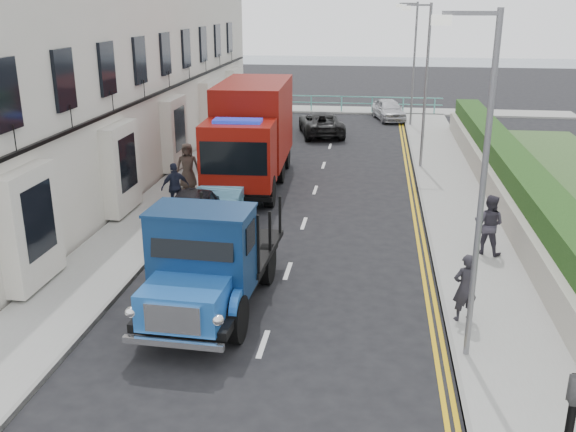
# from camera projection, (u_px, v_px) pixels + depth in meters

# --- Properties ---
(ground) EXTENTS (120.00, 120.00, 0.00)m
(ground) POSITION_uv_depth(u_px,v_px,m) (277.00, 303.00, 15.85)
(ground) COLOR black
(ground) RESTS_ON ground
(pavement_west) EXTENTS (2.40, 38.00, 0.12)m
(pavement_west) POSITION_uv_depth(u_px,v_px,m) (180.00, 191.00, 24.94)
(pavement_west) COLOR gray
(pavement_west) RESTS_ON ground
(pavement_east) EXTENTS (2.60, 38.00, 0.12)m
(pavement_east) POSITION_uv_depth(u_px,v_px,m) (456.00, 202.00, 23.60)
(pavement_east) COLOR gray
(pavement_east) RESTS_ON ground
(promenade) EXTENTS (30.00, 2.50, 0.12)m
(promenade) POSITION_uv_depth(u_px,v_px,m) (342.00, 110.00, 43.04)
(promenade) COLOR gray
(promenade) RESTS_ON ground
(sea_plane) EXTENTS (120.00, 120.00, 0.00)m
(sea_plane) POSITION_uv_depth(u_px,v_px,m) (357.00, 66.00, 72.15)
(sea_plane) COLOR slate
(sea_plane) RESTS_ON ground
(garden_east) EXTENTS (1.45, 28.00, 1.75)m
(garden_east) POSITION_uv_depth(u_px,v_px,m) (512.00, 182.00, 23.08)
(garden_east) COLOR #B2AD9E
(garden_east) RESTS_ON ground
(seafront_railing) EXTENTS (13.00, 0.08, 1.11)m
(seafront_railing) POSITION_uv_depth(u_px,v_px,m) (341.00, 104.00, 42.12)
(seafront_railing) COLOR #59B2A5
(seafront_railing) RESTS_ON ground
(lamp_near) EXTENTS (1.23, 0.18, 7.00)m
(lamp_near) POSITION_uv_depth(u_px,v_px,m) (477.00, 174.00, 12.15)
(lamp_near) COLOR slate
(lamp_near) RESTS_ON ground
(lamp_mid) EXTENTS (1.23, 0.18, 7.00)m
(lamp_mid) POSITION_uv_depth(u_px,v_px,m) (423.00, 77.00, 27.17)
(lamp_mid) COLOR slate
(lamp_mid) RESTS_ON ground
(lamp_far) EXTENTS (1.23, 0.18, 7.00)m
(lamp_far) POSITION_uv_depth(u_px,v_px,m) (412.00, 57.00, 36.55)
(lamp_far) COLOR slate
(lamp_far) RESTS_ON ground
(bedford_lorry) EXTENTS (2.52, 5.83, 2.70)m
(bedford_lorry) POSITION_uv_depth(u_px,v_px,m) (205.00, 269.00, 14.77)
(bedford_lorry) COLOR black
(bedford_lorry) RESTS_ON ground
(red_lorry) EXTENTS (2.86, 7.72, 4.00)m
(red_lorry) POSITION_uv_depth(u_px,v_px,m) (251.00, 132.00, 25.53)
(red_lorry) COLOR black
(red_lorry) RESTS_ON ground
(parked_car_front) EXTENTS (1.89, 4.18, 1.39)m
(parked_car_front) POSITION_uv_depth(u_px,v_px,m) (190.00, 215.00, 20.18)
(parked_car_front) COLOR black
(parked_car_front) RESTS_ON ground
(parked_car_mid) EXTENTS (1.81, 4.67, 1.51)m
(parked_car_mid) POSITION_uv_depth(u_px,v_px,m) (232.00, 182.00, 23.52)
(parked_car_mid) COLOR #518EAF
(parked_car_mid) RESTS_ON ground
(parked_car_rear) EXTENTS (2.07, 5.03, 1.46)m
(parked_car_rear) POSITION_uv_depth(u_px,v_px,m) (261.00, 143.00, 29.96)
(parked_car_rear) COLOR #ADADB2
(parked_car_rear) RESTS_ON ground
(seafront_car_left) EXTENTS (3.08, 5.00, 1.29)m
(seafront_car_left) POSITION_uv_depth(u_px,v_px,m) (321.00, 123.00, 35.29)
(seafront_car_left) COLOR black
(seafront_car_left) RESTS_ON ground
(seafront_car_right) EXTENTS (2.36, 4.01, 1.28)m
(seafront_car_right) POSITION_uv_depth(u_px,v_px,m) (389.00, 110.00, 39.68)
(seafront_car_right) COLOR #BCBDC2
(seafront_car_right) RESTS_ON ground
(pedestrian_east_near) EXTENTS (0.68, 0.56, 1.62)m
(pedestrian_east_near) POSITION_uv_depth(u_px,v_px,m) (465.00, 288.00, 14.53)
(pedestrian_east_near) COLOR #232227
(pedestrian_east_near) RESTS_ON pavement_east
(pedestrian_east_far) EXTENTS (1.06, 0.97, 1.77)m
(pedestrian_east_far) POSITION_uv_depth(u_px,v_px,m) (489.00, 224.00, 18.38)
(pedestrian_east_far) COLOR #36323E
(pedestrian_east_far) RESTS_ON pavement_east
(pedestrian_west_near) EXTENTS (1.05, 0.92, 1.70)m
(pedestrian_west_near) POSITION_uv_depth(u_px,v_px,m) (175.00, 187.00, 22.16)
(pedestrian_west_near) COLOR #1B2032
(pedestrian_west_near) RESTS_ON pavement_west
(pedestrian_west_far) EXTENTS (0.98, 0.76, 1.79)m
(pedestrian_west_far) POSITION_uv_depth(u_px,v_px,m) (188.00, 166.00, 24.76)
(pedestrian_west_far) COLOR #443831
(pedestrian_west_far) RESTS_ON pavement_west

